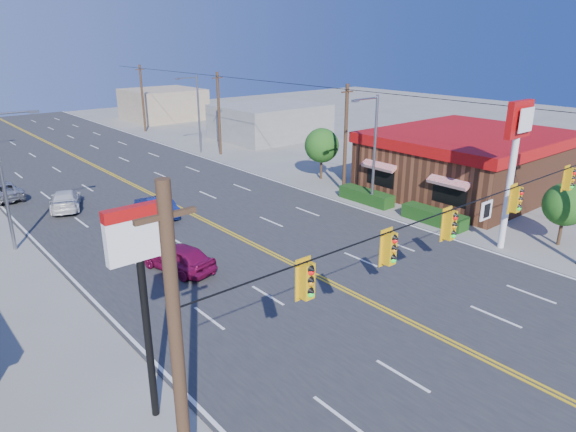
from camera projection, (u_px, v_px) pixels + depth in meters
ground at (453, 345)px, 20.63m from camera, size 160.00×160.00×0.00m
road at (198, 217)px, 35.09m from camera, size 20.00×120.00×0.06m
signal_span at (465, 232)px, 18.94m from camera, size 24.32×0.34×9.00m
kfc at (467, 161)px, 40.58m from camera, size 16.30×12.40×4.70m
kfc_pylon at (515, 146)px, 28.19m from camera, size 2.20×0.36×8.50m
pizza_hut_sign at (141, 271)px, 15.15m from camera, size 1.90×0.30×6.85m
streetlight_se at (373, 146)px, 35.81m from camera, size 2.55×0.25×8.00m
streetlight_ne at (197, 110)px, 53.17m from camera, size 2.55×0.25×8.00m
streetlight_sw at (5, 174)px, 28.52m from camera, size 2.55×0.25×8.00m
utility_pole_near at (345, 139)px, 39.66m from camera, size 0.28×0.28×8.40m
utility_pole_mid at (219, 114)px, 52.68m from camera, size 0.28×0.28×8.40m
utility_pole_far at (143, 99)px, 65.71m from camera, size 0.28×0.28×8.40m
tree_kfc_rear at (322, 145)px, 43.76m from camera, size 2.94×2.94×4.41m
tree_kfc_front at (565, 205)px, 29.73m from camera, size 2.52×2.52×3.78m
bld_east_mid at (270, 121)px, 62.24m from camera, size 12.00×10.00×4.00m
bld_east_far at (163, 104)px, 76.28m from camera, size 10.00×10.00×4.40m
car_magenta at (178, 258)px, 26.86m from camera, size 2.75×4.66×1.49m
car_blue at (156, 207)px, 35.01m from camera, size 1.75×4.44×1.44m
car_white at (66, 200)px, 36.56m from camera, size 3.43×5.06×1.36m
car_silver at (2, 191)px, 38.80m from camera, size 2.35×4.83×1.32m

